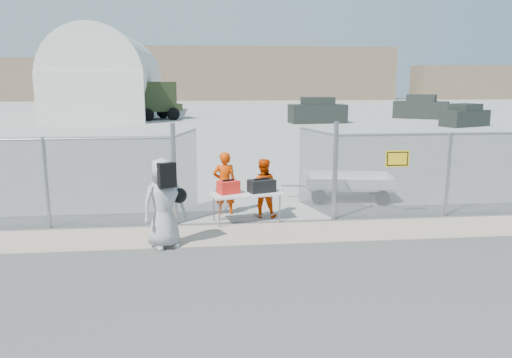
{
  "coord_description": "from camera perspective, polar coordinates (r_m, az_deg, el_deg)",
  "views": [
    {
      "loc": [
        -1.32,
        -10.03,
        3.52
      ],
      "look_at": [
        0.0,
        2.0,
        1.1
      ],
      "focal_mm": 35.0,
      "sensor_mm": 36.0,
      "label": 1
    }
  ],
  "objects": [
    {
      "name": "distant_hills",
      "position": [
        88.26,
        -2.19,
        11.93
      ],
      "size": [
        140.0,
        6.0,
        9.0
      ],
      "primitive_type": null,
      "color": "#7F684F",
      "rests_on": "ground"
    },
    {
      "name": "folding_table",
      "position": [
        12.53,
        -1.07,
        -3.25
      ],
      "size": [
        1.86,
        1.08,
        0.74
      ],
      "primitive_type": null,
      "rotation": [
        0.0,
        0.0,
        0.21
      ],
      "color": "white",
      "rests_on": "ground"
    },
    {
      "name": "utility_trailer",
      "position": [
        15.09,
        10.44,
        -0.83
      ],
      "size": [
        3.5,
        2.19,
        0.79
      ],
      "primitive_type": null,
      "rotation": [
        0.0,
        0.0,
        -0.16
      ],
      "color": "white",
      "rests_on": "ground"
    },
    {
      "name": "security_worker_left",
      "position": [
        13.14,
        -3.61,
        -0.49
      ],
      "size": [
        0.61,
        0.4,
        1.67
      ],
      "primitive_type": "imported",
      "rotation": [
        0.0,
        0.0,
        3.14
      ],
      "color": "#DB3B01",
      "rests_on": "ground"
    },
    {
      "name": "parked_vehicle_far",
      "position": [
        41.32,
        22.77,
        6.72
      ],
      "size": [
        4.08,
        2.96,
        1.68
      ],
      "primitive_type": null,
      "rotation": [
        0.0,
        0.0,
        0.39
      ],
      "color": "#212722",
      "rests_on": "ground"
    },
    {
      "name": "quonset_hangar",
      "position": [
        50.78,
        -16.43,
        11.4
      ],
      "size": [
        9.0,
        18.0,
        8.0
      ],
      "primitive_type": null,
      "color": "silver",
      "rests_on": "ground"
    },
    {
      "name": "visitor",
      "position": [
        10.69,
        -10.49,
        -2.73
      ],
      "size": [
        1.11,
        0.96,
        1.92
      ],
      "primitive_type": "imported",
      "rotation": [
        0.0,
        0.0,
        0.44
      ],
      "color": "#A3A3A3",
      "rests_on": "ground"
    },
    {
      "name": "ground",
      "position": [
        10.71,
        1.18,
        -7.88
      ],
      "size": [
        160.0,
        160.0,
        0.0
      ],
      "primitive_type": "plane",
      "color": "#3E3E3E"
    },
    {
      "name": "security_worker_right",
      "position": [
        12.87,
        0.77,
        -1.04
      ],
      "size": [
        0.82,
        0.68,
        1.53
      ],
      "primitive_type": "imported",
      "rotation": [
        0.0,
        0.0,
        3.0
      ],
      "color": "#DB3B01",
      "rests_on": "ground"
    },
    {
      "name": "parked_vehicle_near",
      "position": [
        41.54,
        7.04,
        7.78
      ],
      "size": [
        4.68,
        2.39,
        2.06
      ],
      "primitive_type": null,
      "rotation": [
        0.0,
        0.0,
        0.07
      ],
      "color": "#212722",
      "rests_on": "ground"
    },
    {
      "name": "military_truck",
      "position": [
        45.26,
        -13.16,
        8.66
      ],
      "size": [
        7.42,
        5.2,
        3.33
      ],
      "primitive_type": null,
      "rotation": [
        0.0,
        0.0,
        0.42
      ],
      "color": "#28341A",
      "rests_on": "ground"
    },
    {
      "name": "parked_vehicle_mid",
      "position": [
        48.44,
        18.34,
        7.83
      ],
      "size": [
        5.12,
        4.26,
        2.13
      ],
      "primitive_type": null,
      "rotation": [
        0.0,
        0.0,
        -0.55
      ],
      "color": "#212722",
      "rests_on": "ground"
    },
    {
      "name": "tarmac_inside",
      "position": [
        52.16,
        -4.83,
        7.4
      ],
      "size": [
        160.0,
        80.0,
        0.01
      ],
      "primitive_type": "cube",
      "color": "#9A9993",
      "rests_on": "ground"
    },
    {
      "name": "orange_bag",
      "position": [
        12.36,
        -3.17,
        -0.94
      ],
      "size": [
        0.6,
        0.51,
        0.31
      ],
      "primitive_type": "cube",
      "rotation": [
        0.0,
        0.0,
        0.41
      ],
      "color": "red",
      "rests_on": "folding_table"
    },
    {
      "name": "dirt_strip",
      "position": [
        11.65,
        0.54,
        -6.24
      ],
      "size": [
        44.0,
        1.6,
        0.01
      ],
      "primitive_type": "cube",
      "color": "tan",
      "rests_on": "ground"
    },
    {
      "name": "black_duffel",
      "position": [
        12.51,
        0.64,
        -0.78
      ],
      "size": [
        0.73,
        0.56,
        0.31
      ],
      "primitive_type": "cube",
      "rotation": [
        0.0,
        0.0,
        0.31
      ],
      "color": "black",
      "rests_on": "folding_table"
    },
    {
      "name": "chain_link_fence",
      "position": [
        12.34,
        0.0,
        0.0
      ],
      "size": [
        40.0,
        0.2,
        2.2
      ],
      "primitive_type": null,
      "color": "gray",
      "rests_on": "ground"
    }
  ]
}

